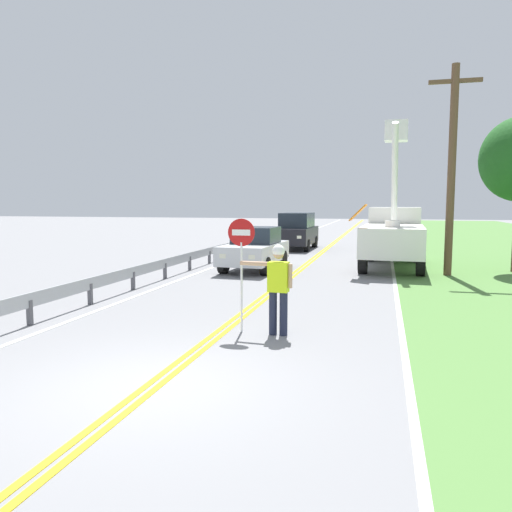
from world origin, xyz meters
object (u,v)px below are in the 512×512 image
at_px(flagger_worker, 278,284).
at_px(utility_pole_near, 452,167).
at_px(stop_sign_paddle, 241,249).
at_px(utility_bucket_truck, 393,232).
at_px(oncoming_sedan_nearest, 255,249).
at_px(oncoming_suv_second, 297,231).

height_order(flagger_worker, utility_pole_near, utility_pole_near).
bearing_deg(stop_sign_paddle, utility_bucket_truck, 74.79).
height_order(oncoming_sedan_nearest, oncoming_suv_second, oncoming_suv_second).
height_order(stop_sign_paddle, oncoming_sedan_nearest, stop_sign_paddle).
bearing_deg(flagger_worker, oncoming_sedan_nearest, 107.32).
xyz_separation_m(utility_bucket_truck, oncoming_suv_second, (-5.25, 6.88, -0.37)).
distance_m(oncoming_sedan_nearest, utility_pole_near, 7.90).
bearing_deg(oncoming_suv_second, utility_pole_near, -51.53).
relative_size(flagger_worker, utility_pole_near, 0.24).
distance_m(flagger_worker, stop_sign_paddle, 1.02).
relative_size(utility_bucket_truck, utility_pole_near, 0.91).
bearing_deg(oncoming_suv_second, oncoming_sedan_nearest, -90.54).
height_order(stop_sign_paddle, oncoming_suv_second, stop_sign_paddle).
bearing_deg(stop_sign_paddle, utility_pole_near, 62.04).
distance_m(utility_bucket_truck, utility_pole_near, 3.81).
xyz_separation_m(stop_sign_paddle, oncoming_sedan_nearest, (-2.14, 9.28, -0.88)).
xyz_separation_m(flagger_worker, utility_bucket_truck, (2.43, 11.80, 0.38)).
bearing_deg(oncoming_suv_second, flagger_worker, -81.41).
height_order(utility_bucket_truck, oncoming_suv_second, utility_bucket_truck).
distance_m(stop_sign_paddle, oncoming_sedan_nearest, 9.56).
relative_size(oncoming_suv_second, utility_pole_near, 0.61).
relative_size(oncoming_sedan_nearest, oncoming_suv_second, 0.90).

